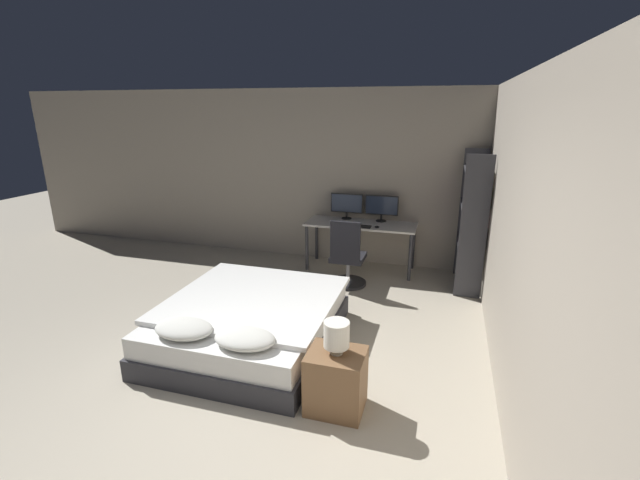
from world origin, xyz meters
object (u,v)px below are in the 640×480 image
(nightstand, at_px, (336,381))
(desk, at_px, (361,229))
(office_chair, at_px, (347,261))
(monitor_right, at_px, (382,206))
(computer_mouse, at_px, (377,227))
(bed, at_px, (250,322))
(bookshelf, at_px, (473,215))
(keyboard, at_px, (358,226))
(bedside_lamp, at_px, (337,334))
(monitor_left, at_px, (347,204))

(nightstand, height_order, desk, desk)
(nightstand, xyz_separation_m, desk, (-0.45, 3.25, 0.39))
(nightstand, bearing_deg, office_chair, 101.04)
(monitor_right, bearing_deg, computer_mouse, -89.55)
(bed, relative_size, bookshelf, 1.04)
(nightstand, relative_size, desk, 0.32)
(keyboard, relative_size, office_chair, 0.38)
(nightstand, bearing_deg, computer_mouse, 93.33)
(monitor_right, height_order, bookshelf, bookshelf)
(bedside_lamp, bearing_deg, desk, 97.95)
(nightstand, xyz_separation_m, bedside_lamp, (0.00, 0.00, 0.43))
(bed, relative_size, computer_mouse, 27.91)
(desk, height_order, keyboard, keyboard)
(nightstand, height_order, computer_mouse, computer_mouse)
(computer_mouse, xyz_separation_m, bookshelf, (1.29, -0.09, 0.29))
(monitor_left, relative_size, office_chair, 0.52)
(monitor_left, distance_m, monitor_right, 0.55)
(bookshelf, bearing_deg, keyboard, 176.59)
(nightstand, relative_size, monitor_right, 1.03)
(monitor_left, bearing_deg, bedside_lamp, -78.13)
(bed, distance_m, nightstand, 1.35)
(computer_mouse, bearing_deg, office_chair, -122.79)
(desk, height_order, monitor_right, monitor_right)
(monitor_right, relative_size, bookshelf, 0.27)
(nightstand, xyz_separation_m, monitor_left, (-0.73, 3.45, 0.71))
(monitor_left, height_order, computer_mouse, monitor_left)
(keyboard, xyz_separation_m, bookshelf, (1.57, -0.09, 0.29))
(bed, relative_size, monitor_right, 3.86)
(bedside_lamp, bearing_deg, office_chair, 101.04)
(monitor_left, bearing_deg, monitor_right, 0.00)
(monitor_left, height_order, monitor_right, same)
(bed, distance_m, desk, 2.62)
(nightstand, distance_m, bookshelf, 3.25)
(keyboard, bearing_deg, nightstand, -81.53)
(keyboard, bearing_deg, monitor_right, 56.50)
(desk, xyz_separation_m, keyboard, (-0.00, -0.20, 0.09))
(monitor_left, xyz_separation_m, office_chair, (0.23, -0.91, -0.59))
(bedside_lamp, relative_size, bookshelf, 0.15)
(bed, relative_size, keyboard, 5.24)
(bedside_lamp, bearing_deg, nightstand, 180.00)
(monitor_left, bearing_deg, bed, -98.44)
(desk, xyz_separation_m, office_chair, (-0.04, -0.70, -0.28))
(desk, distance_m, office_chair, 0.75)
(keyboard, bearing_deg, bed, -106.38)
(monitor_right, bearing_deg, keyboard, -123.50)
(nightstand, distance_m, office_chair, 2.60)
(nightstand, bearing_deg, bed, 146.47)
(bedside_lamp, xyz_separation_m, desk, (-0.45, 3.25, -0.04))
(nightstand, height_order, office_chair, office_chair)
(office_chair, bearing_deg, bed, -109.34)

